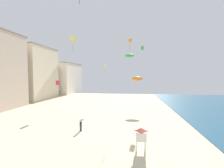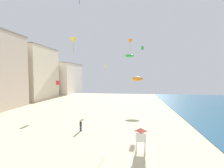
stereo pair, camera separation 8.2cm
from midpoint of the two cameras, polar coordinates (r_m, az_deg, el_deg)
The scene contains 11 objects.
boardwalk_hotel_mid at distance 61.11m, azimuth -26.95°, elevation 3.53°, with size 11.82×16.42×17.67m.
boardwalk_hotel_far at distance 78.04m, azimuth -18.92°, elevation 2.04°, with size 17.19×19.79×13.40m.
kite_flyer at distance 24.40m, azimuth -11.29°, elevation -14.26°, with size 0.34×0.34×1.64m.
lifeguard_stand at distance 18.23m, azimuth 10.26°, elevation -17.39°, with size 1.10×1.10×2.55m.
kite_orange_parafoil at distance 38.90m, azimuth 8.97°, elevation 1.82°, with size 2.63×0.73×1.02m.
kite_yellow_delta at distance 35.34m, azimuth -13.93°, elevation 15.00°, with size 1.31×1.31×2.98m.
kite_orange_delta at distance 35.96m, azimuth 6.39°, elevation 14.97°, with size 1.08×1.08×2.45m.
kite_green_parafoil at distance 29.91m, azimuth 6.22°, elevation 10.08°, with size 1.66×0.46×0.64m.
kite_red_box at distance 35.92m, azimuth -19.03°, elevation 0.46°, with size 0.57×0.57×0.89m.
kite_green_box at distance 39.33m, azimuth 10.77°, elevation 12.59°, with size 0.56×0.56×0.88m.
kite_yellow_delta_2 at distance 43.97m, azimuth -2.56°, elevation 6.37°, with size 0.78×0.78×1.77m.
Camera 1 is at (9.54, -8.22, 8.29)m, focal length 25.41 mm.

